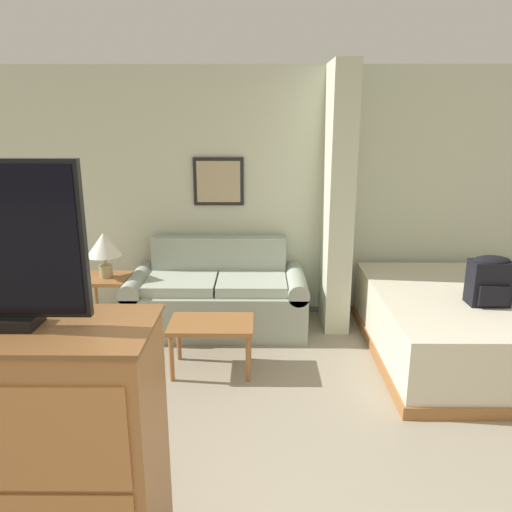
{
  "coord_description": "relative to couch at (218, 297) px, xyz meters",
  "views": [
    {
      "loc": [
        -0.11,
        -1.52,
        2.09
      ],
      "look_at": [
        -0.13,
        2.22,
        1.05
      ],
      "focal_mm": 35.0,
      "sensor_mm": 36.0,
      "label": 1
    }
  ],
  "objects": [
    {
      "name": "backpack",
      "position": [
        2.32,
        -0.89,
        0.48
      ],
      "size": [
        0.32,
        0.23,
        0.42
      ],
      "color": "black",
      "rests_on": "bed"
    },
    {
      "name": "wall_partition_pillar",
      "position": [
        1.2,
        0.11,
        0.98
      ],
      "size": [
        0.24,
        0.62,
        2.6
      ],
      "color": "beige",
      "rests_on": "ground_plane"
    },
    {
      "name": "wall_back",
      "position": [
        0.53,
        0.48,
        0.97
      ],
      "size": [
        6.93,
        0.16,
        2.6
      ],
      "color": "beige",
      "rests_on": "ground_plane"
    },
    {
      "name": "couch",
      "position": [
        0.0,
        0.0,
        0.0
      ],
      "size": [
        1.8,
        0.84,
        0.89
      ],
      "color": "#99A393",
      "rests_on": "ground_plane"
    },
    {
      "name": "bed",
      "position": [
        2.37,
        -0.63,
        -0.02
      ],
      "size": [
        1.84,
        2.04,
        0.59
      ],
      "color": "#996033",
      "rests_on": "ground_plane"
    },
    {
      "name": "tv_dresser",
      "position": [
        -0.65,
        -2.81,
        0.28
      ],
      "size": [
        1.23,
        0.55,
        1.22
      ],
      "color": "#996033",
      "rests_on": "ground_plane"
    },
    {
      "name": "table_lamp",
      "position": [
        -1.09,
        -0.09,
        0.55
      ],
      "size": [
        0.34,
        0.34,
        0.45
      ],
      "color": "tan",
      "rests_on": "side_table"
    },
    {
      "name": "side_table",
      "position": [
        -1.09,
        -0.09,
        0.14
      ],
      "size": [
        0.43,
        0.43,
        0.56
      ],
      "color": "#996033",
      "rests_on": "ground_plane"
    },
    {
      "name": "coffee_table",
      "position": [
        0.02,
        -0.93,
        0.06
      ],
      "size": [
        0.7,
        0.45,
        0.44
      ],
      "color": "#996033",
      "rests_on": "ground_plane"
    },
    {
      "name": "tv",
      "position": [
        -0.65,
        -2.81,
        1.25
      ],
      "size": [
        0.71,
        0.16,
        0.72
      ],
      "color": "black",
      "rests_on": "tv_dresser"
    }
  ]
}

